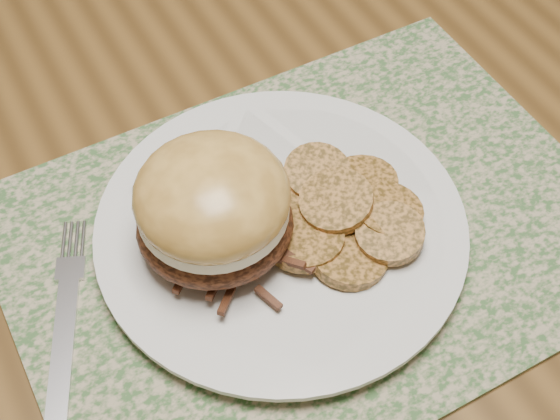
% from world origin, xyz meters
% --- Properties ---
extents(ground, '(3.50, 3.50, 0.00)m').
position_xyz_m(ground, '(0.00, 0.00, 0.00)').
color(ground, '#55371D').
rests_on(ground, ground).
extents(dining_table, '(1.50, 0.90, 0.75)m').
position_xyz_m(dining_table, '(0.00, 0.00, 0.67)').
color(dining_table, brown).
rests_on(dining_table, ground).
extents(placemat, '(0.45, 0.33, 0.00)m').
position_xyz_m(placemat, '(-0.22, -0.17, 0.75)').
color(placemat, '#395F30').
rests_on(placemat, dining_table).
extents(dinner_plate, '(0.26, 0.26, 0.02)m').
position_xyz_m(dinner_plate, '(-0.25, -0.16, 0.76)').
color(dinner_plate, silver).
rests_on(dinner_plate, placemat).
extents(pork_sandwich, '(0.14, 0.13, 0.08)m').
position_xyz_m(pork_sandwich, '(-0.30, -0.15, 0.81)').
color(pork_sandwich, black).
rests_on(pork_sandwich, dinner_plate).
extents(roasted_potatoes, '(0.14, 0.14, 0.03)m').
position_xyz_m(roasted_potatoes, '(-0.21, -0.18, 0.78)').
color(roasted_potatoes, '#A56C30').
rests_on(roasted_potatoes, dinner_plate).
extents(fork, '(0.09, 0.17, 0.00)m').
position_xyz_m(fork, '(-0.41, -0.16, 0.76)').
color(fork, silver).
rests_on(fork, placemat).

